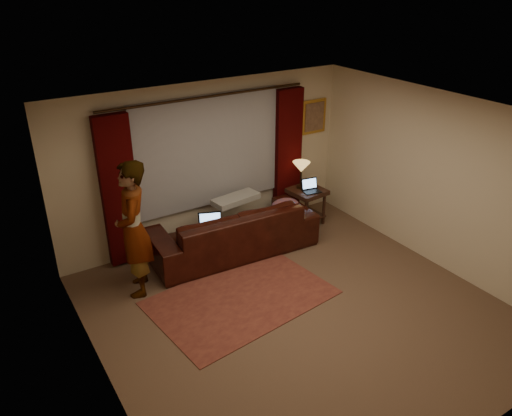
{
  "coord_description": "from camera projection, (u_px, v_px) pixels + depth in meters",
  "views": [
    {
      "loc": [
        -3.33,
        -4.25,
        4.13
      ],
      "look_at": [
        0.1,
        1.2,
        1.0
      ],
      "focal_mm": 35.0,
      "sensor_mm": 36.0,
      "label": 1
    }
  ],
  "objects": [
    {
      "name": "curtain_rod",
      "position": [
        208.0,
        97.0,
        7.41
      ],
      "size": [
        0.04,
        0.04,
        3.4
      ],
      "primitive_type": "cylinder",
      "color": "black",
      "rests_on": "wall_back"
    },
    {
      "name": "end_table",
      "position": [
        307.0,
        206.0,
        8.78
      ],
      "size": [
        0.6,
        0.6,
        0.64
      ],
      "primitive_type": "cube",
      "rotation": [
        0.0,
        0.0,
        0.09
      ],
      "color": "black",
      "rests_on": "floor"
    },
    {
      "name": "picture_frame",
      "position": [
        314.0,
        116.0,
        8.76
      ],
      "size": [
        0.5,
        0.04,
        0.6
      ],
      "primitive_type": "cube",
      "color": "gold",
      "rests_on": "wall_back"
    },
    {
      "name": "drape_right",
      "position": [
        288.0,
        155.0,
        8.66
      ],
      "size": [
        0.5,
        0.14,
        2.3
      ],
      "primitive_type": "cube",
      "color": "#330203",
      "rests_on": "floor"
    },
    {
      "name": "ceiling",
      "position": [
        306.0,
        120.0,
        5.5
      ],
      "size": [
        5.0,
        5.0,
        0.02
      ],
      "primitive_type": "cube",
      "color": "silver",
      "rests_on": "ground"
    },
    {
      "name": "laptop_sofa",
      "position": [
        211.0,
        224.0,
        7.44
      ],
      "size": [
        0.47,
        0.48,
        0.26
      ],
      "primitive_type": null,
      "rotation": [
        0.0,
        0.0,
        -0.37
      ],
      "color": "black",
      "rests_on": "sofa"
    },
    {
      "name": "wall_back",
      "position": [
        207.0,
        163.0,
        7.97
      ],
      "size": [
        5.0,
        0.02,
        2.6
      ],
      "primitive_type": "cube",
      "color": "beige",
      "rests_on": "ground"
    },
    {
      "name": "person",
      "position": [
        134.0,
        229.0,
        6.65
      ],
      "size": [
        0.73,
        0.73,
        1.93
      ],
      "primitive_type": "imported",
      "rotation": [
        0.0,
        0.0,
        -1.93
      ],
      "color": "gray",
      "rests_on": "floor"
    },
    {
      "name": "laptop_table",
      "position": [
        312.0,
        186.0,
        8.5
      ],
      "size": [
        0.34,
        0.37,
        0.21
      ],
      "primitive_type": null,
      "rotation": [
        0.0,
        0.0,
        -0.18
      ],
      "color": "black",
      "rests_on": "end_table"
    },
    {
      "name": "sofa",
      "position": [
        232.0,
        221.0,
        7.8
      ],
      "size": [
        2.7,
        1.29,
        1.06
      ],
      "primitive_type": "imported",
      "rotation": [
        0.0,
        0.0,
        3.08
      ],
      "color": "black",
      "rests_on": "floor"
    },
    {
      "name": "tiffany_lamp",
      "position": [
        301.0,
        175.0,
        8.59
      ],
      "size": [
        0.32,
        0.32,
        0.48
      ],
      "primitive_type": null,
      "rotation": [
        0.0,
        0.0,
        -0.05
      ],
      "color": "olive",
      "rests_on": "end_table"
    },
    {
      "name": "wall_front",
      "position": [
        482.0,
        342.0,
        4.16
      ],
      "size": [
        5.0,
        0.02,
        2.6
      ],
      "primitive_type": "cube",
      "color": "beige",
      "rests_on": "ground"
    },
    {
      "name": "throw_blanket",
      "position": [
        236.0,
        183.0,
        7.84
      ],
      "size": [
        0.82,
        0.42,
        0.09
      ],
      "primitive_type": "cube",
      "rotation": [
        0.0,
        0.0,
        0.14
      ],
      "color": "gray",
      "rests_on": "sofa"
    },
    {
      "name": "drape_left",
      "position": [
        119.0,
        192.0,
        7.22
      ],
      "size": [
        0.5,
        0.14,
        2.3
      ],
      "primitive_type": "cube",
      "color": "#330203",
      "rests_on": "floor"
    },
    {
      "name": "clothing_pile",
      "position": [
        285.0,
        206.0,
        8.07
      ],
      "size": [
        0.51,
        0.41,
        0.2
      ],
      "primitive_type": "ellipsoid",
      "rotation": [
        0.0,
        0.0,
        0.09
      ],
      "color": "#774453",
      "rests_on": "sofa"
    },
    {
      "name": "sheer_curtain",
      "position": [
        209.0,
        152.0,
        7.84
      ],
      "size": [
        2.5,
        0.05,
        1.8
      ],
      "primitive_type": "cube",
      "color": "#939299",
      "rests_on": "wall_back"
    },
    {
      "name": "wall_right",
      "position": [
        439.0,
        182.0,
        7.27
      ],
      "size": [
        0.02,
        5.0,
        2.6
      ],
      "primitive_type": "cube",
      "color": "beige",
      "rests_on": "ground"
    },
    {
      "name": "floor",
      "position": [
        298.0,
        311.0,
        6.64
      ],
      "size": [
        5.0,
        5.0,
        0.01
      ],
      "primitive_type": "cube",
      "color": "brown",
      "rests_on": "ground"
    },
    {
      "name": "area_rug",
      "position": [
        241.0,
        298.0,
        6.88
      ],
      "size": [
        2.56,
        1.86,
        0.01
      ],
      "primitive_type": "cube",
      "rotation": [
        0.0,
        0.0,
        0.12
      ],
      "color": "brown",
      "rests_on": "floor"
    },
    {
      "name": "wall_left",
      "position": [
        97.0,
        288.0,
        4.87
      ],
      "size": [
        0.02,
        5.0,
        2.6
      ],
      "primitive_type": "cube",
      "color": "beige",
      "rests_on": "ground"
    }
  ]
}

